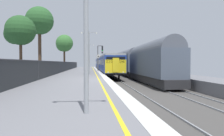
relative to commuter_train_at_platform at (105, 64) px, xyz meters
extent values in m
cube|color=slate|center=(-4.60, -26.75, -1.77)|extent=(6.40, 110.00, 1.00)
cube|color=silver|center=(-1.70, -26.75, -1.26)|extent=(0.60, 110.00, 0.01)
cube|color=yellow|center=(-2.45, -26.75, -1.26)|extent=(0.12, 110.00, 0.01)
cube|color=#423F3D|center=(4.10, -26.75, -2.37)|extent=(11.00, 110.00, 0.20)
cube|color=slate|center=(7.50, -26.75, -1.77)|extent=(3.60, 110.00, 1.00)
cube|color=gray|center=(-0.71, -26.75, -2.23)|extent=(0.07, 110.00, 0.08)
cube|color=gray|center=(0.72, -26.75, -2.23)|extent=(0.07, 110.00, 0.08)
cube|color=gray|center=(3.29, -26.75, -2.23)|extent=(0.07, 110.00, 0.08)
cube|color=gray|center=(4.72, -26.75, -2.23)|extent=(0.07, 110.00, 0.08)
cube|color=navy|center=(0.00, -9.76, 0.00)|extent=(2.80, 19.04, 2.30)
cube|color=black|center=(0.00, -9.76, -1.27)|extent=(2.64, 18.44, 0.25)
cube|color=#93999E|center=(0.00, -9.76, 1.27)|extent=(2.68, 19.04, 0.24)
cube|color=black|center=(-1.41, -9.76, 0.30)|extent=(0.02, 17.44, 0.84)
cube|color=#1D3A98|center=(-1.41, -14.52, -0.10)|extent=(0.03, 1.10, 1.90)
cube|color=#1D3A98|center=(-1.41, -5.00, -0.10)|extent=(0.03, 1.10, 1.90)
cylinder|color=black|center=(-0.78, -16.68, -1.77)|extent=(0.12, 0.84, 0.84)
cylinder|color=black|center=(0.78, -16.68, -1.77)|extent=(0.12, 0.84, 0.84)
cylinder|color=black|center=(-0.78, -2.84, -1.77)|extent=(0.12, 0.84, 0.84)
cylinder|color=black|center=(0.78, -2.84, -1.77)|extent=(0.12, 0.84, 0.84)
cube|color=navy|center=(0.00, 9.88, 0.00)|extent=(2.80, 19.04, 2.30)
cube|color=black|center=(0.00, 9.88, -1.27)|extent=(2.64, 18.44, 0.25)
cube|color=#93999E|center=(0.00, 9.88, 1.27)|extent=(2.68, 19.04, 0.24)
cube|color=black|center=(-1.41, 9.88, 0.30)|extent=(0.02, 17.44, 0.84)
cube|color=#1D3A98|center=(-1.41, 5.12, -0.10)|extent=(0.03, 1.10, 1.90)
cube|color=#1D3A98|center=(-1.41, 14.64, -0.10)|extent=(0.03, 1.10, 1.90)
cylinder|color=black|center=(-0.78, 2.96, -1.77)|extent=(0.12, 0.84, 0.84)
cylinder|color=black|center=(0.78, 2.96, -1.77)|extent=(0.12, 0.84, 0.84)
cylinder|color=black|center=(-0.78, 16.80, -1.77)|extent=(0.12, 0.84, 0.84)
cylinder|color=black|center=(0.78, 16.80, -1.77)|extent=(0.12, 0.84, 0.84)
cube|color=yellow|center=(0.00, -19.24, -0.25)|extent=(2.70, 0.10, 1.70)
cube|color=black|center=(0.00, -19.25, 0.55)|extent=(2.40, 0.08, 0.80)
cube|color=yellow|center=(0.00, -19.38, -0.10)|extent=(0.80, 0.24, 1.80)
cylinder|color=white|center=(-0.95, -19.30, -1.00)|extent=(0.18, 0.06, 0.18)
cylinder|color=white|center=(0.95, -19.30, -1.00)|extent=(0.18, 0.06, 0.18)
cylinder|color=black|center=(0.00, -19.53, -1.25)|extent=(0.20, 0.35, 0.20)
cube|color=black|center=(0.00, 9.88, 1.52)|extent=(0.60, 0.90, 0.20)
cube|color=#232326|center=(4.00, -21.35, -1.64)|extent=(2.30, 14.10, 0.79)
cube|color=#4C5666|center=(4.00, -21.35, 0.12)|extent=(2.60, 13.30, 2.73)
cylinder|color=#515660|center=(4.00, -21.35, 1.48)|extent=(2.39, 12.90, 2.39)
cylinder|color=black|center=(3.22, -26.40, -1.77)|extent=(0.12, 0.84, 0.84)
cylinder|color=black|center=(4.78, -26.40, -1.77)|extent=(0.12, 0.84, 0.84)
cylinder|color=black|center=(3.22, -16.31, -1.77)|extent=(0.12, 0.84, 0.84)
cylinder|color=black|center=(4.78, -16.31, -1.77)|extent=(0.12, 0.84, 0.84)
cube|color=#232326|center=(4.00, -6.46, -1.64)|extent=(2.30, 14.10, 0.79)
cube|color=#4C5666|center=(4.00, -6.46, 0.12)|extent=(2.60, 13.30, 2.73)
cylinder|color=#515660|center=(4.00, -6.46, 1.48)|extent=(2.39, 12.90, 2.39)
cylinder|color=black|center=(3.22, -11.51, -1.77)|extent=(0.12, 0.84, 0.84)
cylinder|color=black|center=(4.78, -11.51, -1.77)|extent=(0.12, 0.84, 0.84)
cylinder|color=black|center=(3.22, -1.41, -1.77)|extent=(0.12, 0.84, 0.84)
cylinder|color=black|center=(4.78, -1.41, -1.77)|extent=(0.12, 0.84, 0.84)
cube|color=#232326|center=(4.00, 8.44, -1.64)|extent=(2.30, 14.10, 0.79)
cube|color=#4C5666|center=(4.00, 8.44, 0.12)|extent=(2.60, 13.30, 2.73)
cylinder|color=#515660|center=(4.00, 8.44, 1.48)|extent=(2.39, 12.90, 2.39)
cylinder|color=black|center=(3.22, 3.39, -1.77)|extent=(0.12, 0.84, 0.84)
cylinder|color=black|center=(4.78, 3.39, -1.77)|extent=(0.12, 0.84, 0.84)
cylinder|color=black|center=(3.22, 13.48, -1.77)|extent=(0.12, 0.84, 0.84)
cylinder|color=black|center=(4.78, 13.48, -1.77)|extent=(0.12, 0.84, 0.84)
cylinder|color=#47474C|center=(-1.75, -6.46, 1.06)|extent=(0.18, 0.18, 4.66)
cube|color=#47474C|center=(-1.30, -6.46, 3.39)|extent=(0.90, 0.12, 0.12)
cube|color=black|center=(-0.90, -6.46, 2.84)|extent=(0.28, 0.20, 1.00)
cylinder|color=black|center=(-0.90, -6.58, 3.16)|extent=(0.16, 0.04, 0.16)
cylinder|color=black|center=(-0.90, -6.58, 2.84)|extent=(0.16, 0.04, 0.16)
cylinder|color=#19D83F|center=(-0.90, -6.58, 2.52)|extent=(0.16, 0.04, 0.16)
cube|color=black|center=(-0.90, -6.46, 2.09)|extent=(0.32, 0.16, 0.24)
cylinder|color=#59595B|center=(-1.85, -10.81, -0.02)|extent=(0.08, 0.08, 2.49)
cylinder|color=black|center=(-1.85, -10.81, 1.28)|extent=(0.59, 0.02, 0.59)
cylinder|color=silver|center=(-1.85, -10.82, 1.28)|extent=(0.56, 0.02, 0.56)
cube|color=black|center=(-1.85, -10.84, 1.28)|extent=(0.24, 0.01, 0.18)
cylinder|color=#93999E|center=(-3.31, -38.46, 1.25)|extent=(0.14, 0.14, 5.03)
cylinder|color=#93999E|center=(-3.31, -19.58, 1.37)|extent=(0.14, 0.14, 5.27)
cube|color=#93999E|center=(-2.86, -19.58, 3.90)|extent=(0.90, 0.08, 0.08)
cylinder|color=silver|center=(-2.41, -19.58, 3.82)|extent=(0.20, 0.20, 0.18)
cube|color=#93999E|center=(-3.76, -19.58, 3.90)|extent=(0.90, 0.08, 0.08)
cylinder|color=silver|center=(-4.21, -19.58, 3.82)|extent=(0.20, 0.20, 0.18)
cylinder|color=#93999E|center=(-3.31, -0.69, 1.46)|extent=(0.14, 0.14, 5.45)
cube|color=#93999E|center=(-2.86, -0.69, 4.08)|extent=(0.90, 0.08, 0.08)
cylinder|color=silver|center=(-2.41, -0.69, 4.00)|extent=(0.20, 0.20, 0.18)
cube|color=#93999E|center=(-3.76, -0.69, 4.08)|extent=(0.90, 0.08, 0.08)
cylinder|color=silver|center=(-4.21, -0.69, 4.00)|extent=(0.20, 0.20, 0.18)
cube|color=#282B2D|center=(-7.55, -26.75, -0.45)|extent=(0.03, 99.00, 1.63)
cube|color=#38383D|center=(-7.55, -26.75, 0.36)|extent=(0.06, 99.00, 0.06)
cylinder|color=#38383D|center=(-7.55, -26.75, -0.45)|extent=(0.07, 0.07, 1.63)
cylinder|color=#38383D|center=(-7.55, -15.07, -0.45)|extent=(0.07, 0.07, 1.63)
cylinder|color=#38383D|center=(-7.55, -3.38, -0.45)|extent=(0.07, 0.07, 1.63)
cylinder|color=#38383D|center=(-7.55, 8.31, -0.45)|extent=(0.07, 0.07, 1.63)
cylinder|color=#38383D|center=(-7.55, 20.00, -0.45)|extent=(0.07, 0.07, 1.63)
cylinder|color=#473323|center=(-9.30, 4.90, 1.26)|extent=(0.36, 0.36, 5.05)
sphere|color=#33662D|center=(-9.30, 4.90, 4.91)|extent=(4.08, 4.08, 4.08)
sphere|color=#33662D|center=(-9.11, 4.78, 4.39)|extent=(2.25, 2.25, 2.25)
cylinder|color=#473323|center=(-10.20, -22.93, 0.69)|extent=(0.29, 0.29, 3.92)
sphere|color=#234C23|center=(-10.20, -22.93, 3.48)|extent=(3.00, 3.00, 3.00)
sphere|color=#234C23|center=(-10.80, -22.86, 3.11)|extent=(2.06, 2.06, 2.06)
cylinder|color=#473323|center=(-10.15, 10.56, 1.45)|extent=(0.28, 0.28, 5.44)
sphere|color=#33662D|center=(-10.15, 10.56, 5.32)|extent=(4.18, 4.18, 4.18)
sphere|color=#33662D|center=(-10.55, 10.27, 4.80)|extent=(3.07, 3.07, 3.07)
cylinder|color=#473323|center=(-9.75, -17.04, 1.72)|extent=(0.42, 0.42, 5.98)
sphere|color=#285628|center=(-9.75, -17.04, 5.70)|extent=(3.61, 3.61, 3.61)
sphere|color=#285628|center=(-9.86, -16.82, 5.25)|extent=(2.61, 2.61, 2.61)
camera|label=1|loc=(-3.20, -44.23, 0.19)|focal=32.19mm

